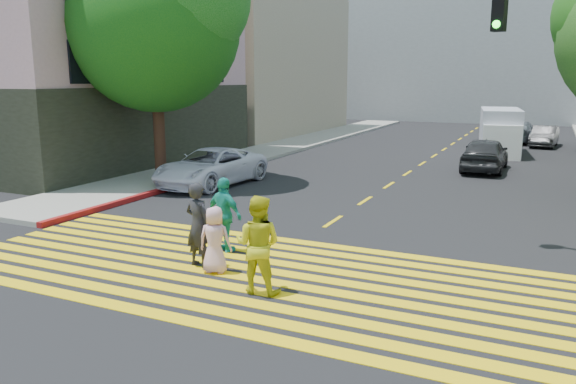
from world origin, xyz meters
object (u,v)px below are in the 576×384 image
Objects in this scene: silver_car at (519,132)px; dark_car_parked at (544,136)px; pedestrian_woman at (258,244)px; pedestrian_extra at (224,215)px; dark_car_near at (485,154)px; white_van at (500,133)px; tree_left at (156,16)px; white_sedan at (211,167)px; pedestrian_child at (215,240)px; pedestrian_man at (198,225)px.

silver_car is 2.30m from dark_car_parked.
pedestrian_extra is (-1.88, 1.90, -0.06)m from pedestrian_woman.
pedestrian_woman is 1.06× the size of pedestrian_extra.
pedestrian_woman reaches higher than dark_car_parked.
silver_car is at bearing 135.68° from dark_car_parked.
silver_car is at bearing -92.93° from dark_car_near.
tree_left is at bearing -136.39° from white_van.
pedestrian_extra is 0.35× the size of white_sedan.
pedestrian_woman is at bearing -44.66° from tree_left.
pedestrian_child reaches higher than silver_car.
tree_left is at bearing -36.87° from pedestrian_man.
pedestrian_child is 0.27× the size of white_van.
pedestrian_woman is 0.50× the size of dark_car_parked.
tree_left is 2.48× the size of dark_car_parked.
tree_left is 1.99× the size of silver_car.
white_sedan is 11.89m from dark_car_near.
white_sedan is at bearing 3.52° from tree_left.
dark_car_parked is (6.39, 25.51, -0.26)m from pedestrian_extra.
dark_car_parked is (13.28, 18.75, -5.58)m from tree_left.
dark_car_parked is 0.71× the size of white_van.
tree_left is 24.28m from silver_car.
pedestrian_woman is 22.68m from white_van.
pedestrian_extra is at bearing -109.27° from white_van.
white_sedan reaches higher than silver_car.
pedestrian_extra is at bearing -78.58° from pedestrian_child.
pedestrian_woman reaches higher than pedestrian_man.
pedestrian_woman is 11.04m from white_sedan.
pedestrian_man is 1.04× the size of pedestrian_extra.
pedestrian_man is at bearing 105.75° from pedestrian_extra.
dark_car_near reaches higher than silver_car.
white_van is at bearing 51.19° from tree_left.
tree_left is 4.96× the size of pedestrian_woman.
dark_car_near is 1.16× the size of dark_car_parked.
pedestrian_child is 0.80× the size of pedestrian_extra.
tree_left is 18.52m from white_van.
dark_car_parked is at bearing 58.92° from white_van.
dark_car_near is at bearing -96.37° from dark_car_parked.
pedestrian_man is 1.30× the size of pedestrian_child.
dark_car_near is 11.03m from dark_car_parked.
pedestrian_child is at bearing -51.74° from white_sedan.
pedestrian_child is 0.30× the size of silver_car.
tree_left is 6.57× the size of pedestrian_child.
pedestrian_man is 0.61m from pedestrian_child.
pedestrian_extra reaches higher than pedestrian_child.
tree_left is 5.07× the size of pedestrian_man.
dark_car_near is (11.06, 7.94, -5.46)m from tree_left.
pedestrian_woman reaches higher than dark_car_near.
dark_car_near is 0.82× the size of white_van.
white_van reaches higher than dark_car_near.
silver_car reaches higher than dark_car_parked.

